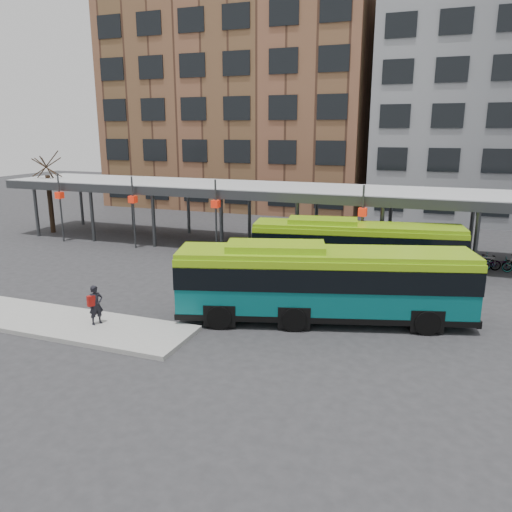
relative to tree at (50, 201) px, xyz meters
The scene contains 9 objects.
ground 21.77m from the tree, 33.69° to the right, with size 120.00×120.00×0.00m, color #28282B.
boarding_island 19.67m from the tree, 50.19° to the right, with size 14.00×3.00×0.18m, color gray.
canopy 18.03m from the tree, ahead, with size 40.00×6.53×4.80m.
tree is the anchor object (origin of this frame).
building_brick 23.18m from the tree, 68.20° to the left, with size 26.00×14.00×22.00m, color brown.
bus_front 26.11m from the tree, 24.57° to the right, with size 12.19×5.78×3.30m.
bus_rear 24.13m from the tree, ahead, with size 11.38×4.24×3.07m.
pedestrian 21.42m from the tree, 43.73° to the right, with size 0.62×0.70×1.60m.
bike_rack 31.39m from the tree, ahead, with size 7.10×1.44×1.00m.
Camera 1 is at (9.96, -18.17, 7.79)m, focal length 35.00 mm.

